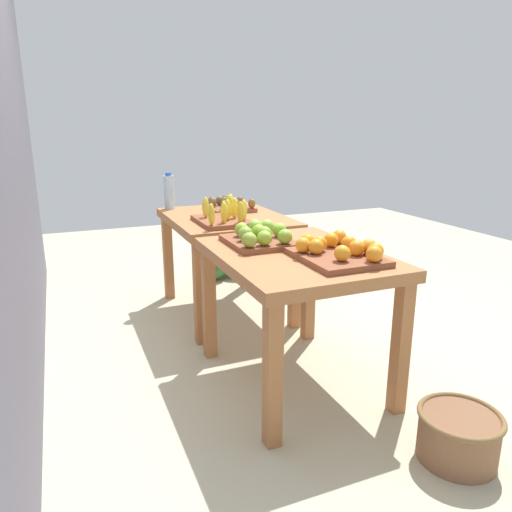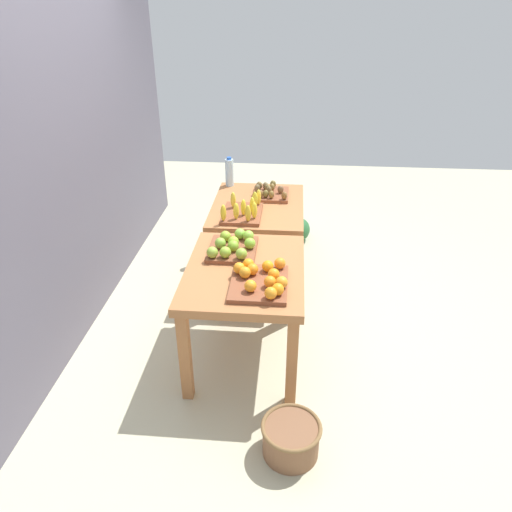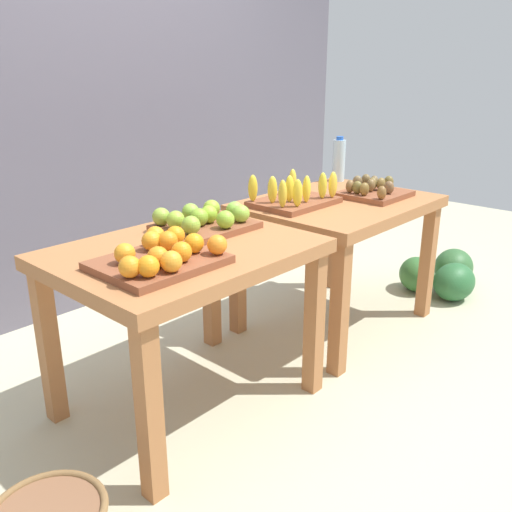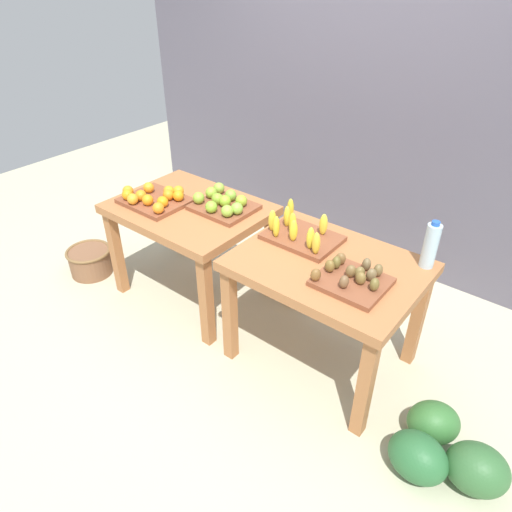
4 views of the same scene
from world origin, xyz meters
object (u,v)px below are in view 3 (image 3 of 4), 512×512
(display_table_left, at_px, (184,271))
(display_table_right, at_px, (338,219))
(orange_bin, at_px, (162,256))
(banana_crate, at_px, (294,197))
(kiwi_bin, at_px, (373,191))
(water_bottle, at_px, (339,160))
(watermelon_pile, at_px, (443,274))
(apple_bin, at_px, (205,220))

(display_table_left, relative_size, display_table_right, 1.00)
(display_table_left, height_order, orange_bin, orange_bin)
(display_table_right, height_order, banana_crate, banana_crate)
(banana_crate, relative_size, kiwi_bin, 1.22)
(orange_bin, height_order, water_bottle, water_bottle)
(display_table_right, bearing_deg, kiwi_bin, -26.08)
(watermelon_pile, bearing_deg, orange_bin, 176.28)
(orange_bin, relative_size, kiwi_bin, 1.29)
(orange_bin, distance_m, apple_bin, 0.49)
(orange_bin, relative_size, watermelon_pile, 0.76)
(display_table_right, distance_m, water_bottle, 0.59)
(kiwi_bin, height_order, water_bottle, water_bottle)
(display_table_left, xyz_separation_m, apple_bin, (0.22, 0.11, 0.15))
(display_table_right, height_order, water_bottle, water_bottle)
(display_table_right, distance_m, watermelon_pile, 1.06)
(watermelon_pile, bearing_deg, banana_crate, 162.28)
(watermelon_pile, bearing_deg, apple_bin, 168.08)
(display_table_left, bearing_deg, orange_bin, -148.61)
(kiwi_bin, bearing_deg, apple_bin, 169.44)
(display_table_right, relative_size, kiwi_bin, 2.87)
(apple_bin, distance_m, kiwi_bin, 1.11)
(orange_bin, bearing_deg, display_table_left, 31.39)
(kiwi_bin, bearing_deg, display_table_left, 175.85)
(display_table_left, distance_m, orange_bin, 0.28)
(watermelon_pile, bearing_deg, kiwi_bin, 165.96)
(display_table_left, xyz_separation_m, kiwi_bin, (1.32, -0.10, 0.14))
(apple_bin, height_order, banana_crate, banana_crate)
(display_table_left, bearing_deg, watermelon_pile, -7.63)
(water_bottle, height_order, watermelon_pile, water_bottle)
(water_bottle, relative_size, watermelon_pile, 0.46)
(display_table_left, distance_m, banana_crate, 0.87)
(display_table_left, distance_m, display_table_right, 1.12)
(apple_bin, bearing_deg, orange_bin, -151.24)
(banana_crate, xyz_separation_m, water_bottle, (0.71, 0.21, 0.09))
(display_table_right, bearing_deg, apple_bin, 173.12)
(apple_bin, xyz_separation_m, banana_crate, (0.63, -0.01, 0.00))
(banana_crate, bearing_deg, apple_bin, 179.33)
(kiwi_bin, bearing_deg, display_table_right, 153.92)
(apple_bin, relative_size, water_bottle, 1.46)
(water_bottle, bearing_deg, apple_bin, -171.47)
(orange_bin, bearing_deg, display_table_right, 5.41)
(display_table_right, relative_size, orange_bin, 2.23)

